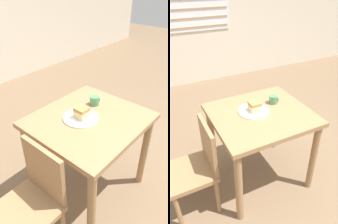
% 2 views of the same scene
% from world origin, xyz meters
% --- Properties ---
extents(ground_plane, '(14.00, 14.00, 0.00)m').
position_xyz_m(ground_plane, '(0.00, 0.00, 0.00)').
color(ground_plane, '#7A6047').
extents(dining_table_near, '(0.83, 0.76, 0.77)m').
position_xyz_m(dining_table_near, '(-0.04, 0.39, 0.63)').
color(dining_table_near, '#9E754C').
rests_on(dining_table_near, ground_plane).
extents(chair_near_window, '(0.38, 0.38, 0.82)m').
position_xyz_m(chair_near_window, '(-0.64, 0.35, 0.45)').
color(chair_near_window, '#9E754C').
rests_on(chair_near_window, ground_plane).
extents(plate, '(0.27, 0.27, 0.01)m').
position_xyz_m(plate, '(-0.08, 0.44, 0.77)').
color(plate, white).
rests_on(plate, dining_table_near).
extents(cake_slice, '(0.09, 0.09, 0.08)m').
position_xyz_m(cake_slice, '(-0.08, 0.43, 0.82)').
color(cake_slice, '#E5CC89').
rests_on(cake_slice, plate).
extents(coffee_mug, '(0.08, 0.08, 0.08)m').
position_xyz_m(coffee_mug, '(0.15, 0.48, 0.81)').
color(coffee_mug, '#4C8456').
rests_on(coffee_mug, dining_table_near).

